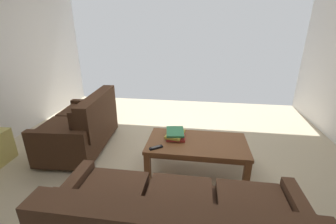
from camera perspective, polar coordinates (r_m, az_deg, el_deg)
ground_plane at (r=3.11m, az=-1.01°, el=-13.28°), size 5.31×5.57×0.01m
loveseat_near at (r=3.56m, az=-20.80°, el=-3.37°), size 0.88×1.38×0.85m
coffee_table at (r=2.80m, az=7.35°, el=-8.71°), size 1.21×0.65×0.43m
book_stack at (r=2.84m, az=1.92°, el=-5.67°), size 0.27×0.33×0.09m
tv_remote at (r=2.61m, az=-3.07°, el=-9.02°), size 0.15×0.13×0.02m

